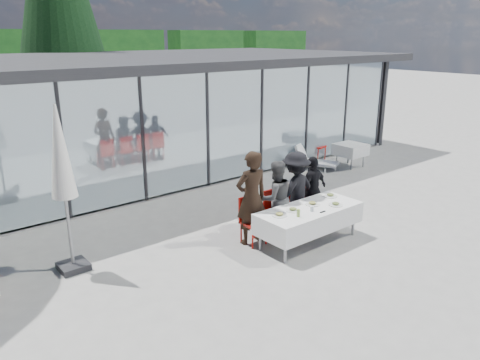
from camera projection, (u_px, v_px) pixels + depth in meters
The scene contains 24 objects.
ground at pixel (282, 244), 9.50m from camera, with size 90.00×90.00×0.00m, color gray.
pavilion at pixel (161, 93), 16.11m from camera, with size 14.80×8.80×3.44m.
dining_table at pixel (309, 218), 9.45m from camera, with size 2.26×0.96×0.75m.
diner_a at pixel (251, 198), 9.32m from camera, with size 0.70×0.70×1.93m, color black.
diner_chair_a at pixel (251, 218), 9.46m from camera, with size 0.44×0.44×0.97m.
diner_b at pixel (275, 198), 9.77m from camera, with size 0.79×0.79×1.62m, color #4F4F4F.
diner_chair_b at pixel (275, 210), 9.86m from camera, with size 0.44×0.44×0.97m.
diner_c at pixel (295, 190), 10.10m from camera, with size 1.11×1.11×1.72m, color black.
diner_chair_c at pixel (294, 204), 10.21m from camera, with size 0.44×0.44×0.97m.
diner_d at pixel (312, 189), 10.47m from camera, with size 0.89×0.89×1.52m, color black.
diner_chair_d at pixel (311, 199), 10.54m from camera, with size 0.44×0.44×0.97m.
plate_a at pixel (279, 215), 8.98m from camera, with size 0.29×0.29×0.07m.
plate_b at pixel (293, 210), 9.23m from camera, with size 0.29×0.29×0.07m.
plate_c at pixel (313, 204), 9.56m from camera, with size 0.29×0.29×0.07m.
plate_d at pixel (330, 195), 10.05m from camera, with size 0.29×0.29×0.07m.
plate_extra at pixel (336, 204), 9.53m from camera, with size 0.29×0.29×0.07m.
juice_bottle at pixel (298, 213), 8.92m from camera, with size 0.06×0.06×0.15m, color #87A745.
drinking_glasses at pixel (312, 209), 9.20m from camera, with size 0.07×0.07×0.10m.
folded_eyeglasses at pixel (323, 212), 9.16m from camera, with size 0.14×0.03×0.01m, color black.
spare_table_right at pixel (351, 150), 14.94m from camera, with size 0.86×0.86×0.74m.
spare_chair_a at pixel (316, 144), 15.85m from camera, with size 0.53×0.53×0.97m.
spare_chair_b at pixel (311, 142), 16.03m from camera, with size 0.62×0.62×0.97m.
market_umbrella at pixel (61, 164), 7.91m from camera, with size 0.50×0.50×3.00m.
lounger at pixel (312, 160), 14.92m from camera, with size 1.10×1.46×0.72m.
Camera 1 is at (-6.14, -6.19, 4.09)m, focal length 35.00 mm.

